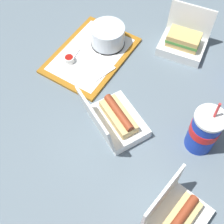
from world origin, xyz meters
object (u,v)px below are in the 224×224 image
(clamshell_sandwich_left, at_px, (183,42))
(soda_cup_corner, at_px, (204,131))
(food_tray, at_px, (91,55))
(plastic_fork, at_px, (73,57))
(ketchup_cup, at_px, (69,59))
(clamshell_hotdog_center, at_px, (116,120))
(cake_container, at_px, (108,36))
(clamshell_hotdog_back, at_px, (177,218))

(clamshell_sandwich_left, distance_m, soda_cup_corner, 0.43)
(food_tray, relative_size, plastic_fork, 3.72)
(ketchup_cup, xyz_separation_m, clamshell_hotdog_center, (-0.20, -0.28, 0.01))
(food_tray, relative_size, cake_container, 2.95)
(cake_container, distance_m, clamshell_hotdog_back, 0.73)
(clamshell_hotdog_back, height_order, soda_cup_corner, soda_cup_corner)
(food_tray, height_order, cake_container, cake_container)
(plastic_fork, distance_m, soda_cup_corner, 0.59)
(clamshell_hotdog_back, distance_m, clamshell_sandwich_left, 0.69)
(ketchup_cup, relative_size, clamshell_hotdog_center, 0.15)
(food_tray, bearing_deg, plastic_fork, 127.44)
(ketchup_cup, bearing_deg, plastic_fork, -9.83)
(plastic_fork, bearing_deg, ketchup_cup, 172.24)
(clamshell_hotdog_center, bearing_deg, soda_cup_corner, -81.31)
(ketchup_cup, bearing_deg, clamshell_hotdog_back, -127.80)
(ketchup_cup, xyz_separation_m, clamshell_hotdog_back, (-0.43, -0.55, 0.01))
(clamshell_hotdog_back, height_order, clamshell_sandwich_left, clamshell_hotdog_back)
(food_tray, height_order, ketchup_cup, ketchup_cup)
(clamshell_hotdog_back, bearing_deg, cake_container, 38.07)
(cake_container, bearing_deg, clamshell_hotdog_back, -141.93)
(plastic_fork, bearing_deg, cake_container, -36.05)
(cake_container, relative_size, plastic_fork, 1.26)
(clamshell_hotdog_back, xyz_separation_m, clamshell_hotdog_center, (0.23, 0.28, 0.00))
(clamshell_hotdog_center, bearing_deg, clamshell_sandwich_left, -14.70)
(plastic_fork, height_order, clamshell_hotdog_back, clamshell_hotdog_back)
(clamshell_sandwich_left, bearing_deg, soda_cup_corner, -157.03)
(plastic_fork, height_order, soda_cup_corner, soda_cup_corner)
(clamshell_hotdog_center, bearing_deg, clamshell_hotdog_back, -129.81)
(ketchup_cup, height_order, clamshell_hotdog_center, clamshell_hotdog_center)
(cake_container, xyz_separation_m, clamshell_sandwich_left, (0.09, -0.29, -0.01))
(food_tray, distance_m, clamshell_hotdog_back, 0.70)
(clamshell_hotdog_center, bearing_deg, cake_container, 26.64)
(clamshell_hotdog_back, xyz_separation_m, soda_cup_corner, (0.28, -0.00, 0.05))
(food_tray, xyz_separation_m, cake_container, (0.08, -0.04, 0.05))
(cake_container, xyz_separation_m, clamshell_hotdog_back, (-0.58, -0.45, -0.01))
(clamshell_hotdog_center, xyz_separation_m, soda_cup_corner, (0.04, -0.28, 0.05))
(food_tray, bearing_deg, clamshell_sandwich_left, -62.17)
(ketchup_cup, bearing_deg, clamshell_hotdog_center, -125.64)
(soda_cup_corner, bearing_deg, plastic_fork, 72.27)
(cake_container, distance_m, clamshell_sandwich_left, 0.30)
(cake_container, bearing_deg, soda_cup_corner, -123.56)
(clamshell_hotdog_back, distance_m, clamshell_hotdog_center, 0.36)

